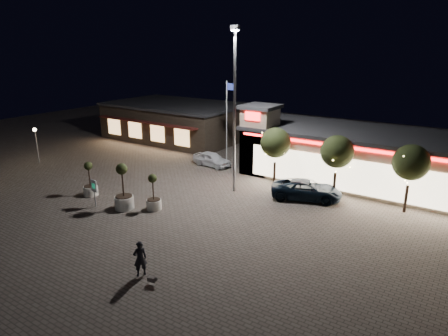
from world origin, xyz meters
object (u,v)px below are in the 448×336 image
Objects in this scene: white_sedan at (212,159)px; planter_mid at (124,195)px; valet_sign at (94,188)px; pickup_truck at (306,190)px; pedestrian at (140,258)px; planter_left at (90,185)px.

planter_mid is (0.90, -11.87, 0.35)m from white_sedan.
white_sedan is at bearing 85.54° from valet_sign.
pickup_truck is at bearing 39.73° from valet_sign.
planter_mid is at bearing -169.62° from white_sedan.
pedestrian is at bearing -26.66° from valet_sign.
valet_sign is (2.16, -1.32, 0.59)m from planter_left.
pedestrian is at bearing -27.62° from planter_left.
valet_sign is at bearing -31.42° from planter_left.
white_sedan is at bearing 74.62° from planter_left.
pedestrian reaches higher than white_sedan.
pickup_truck is 2.78× the size of pedestrian.
planter_left is at bearing 148.58° from valet_sign.
pickup_truck is 15.36m from valet_sign.
valet_sign is (-9.00, 4.52, 0.49)m from pedestrian.
white_sedan is at bearing 94.35° from planter_mid.
white_sedan is at bearing 54.79° from pickup_truck.
valet_sign is (-1.00, -12.82, 0.75)m from white_sedan.
valet_sign is (-11.80, -9.81, 0.70)m from pickup_truck.
white_sedan is 2.13× the size of pedestrian.
pickup_truck is at bearing 41.80° from planter_mid.
planter_left is at bearing 170.65° from white_sedan.
white_sedan is 11.90m from planter_mid.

